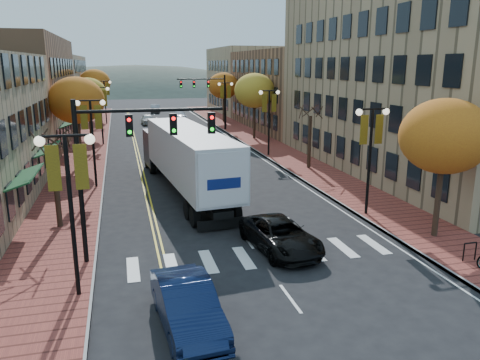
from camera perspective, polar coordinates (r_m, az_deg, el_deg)
ground at (r=19.43m, az=4.05°, el=-11.52°), size 200.00×200.00×0.00m
sidewalk_left at (r=49.91m, az=-18.08°, el=3.76°), size 4.00×85.00×0.15m
sidewalk_right at (r=51.91m, az=2.19°, el=4.81°), size 4.00×85.00×0.15m
building_left_mid at (r=53.89m, az=-26.93°, el=9.48°), size 12.00×24.00×11.00m
building_left_far at (r=78.51m, az=-23.08°, el=10.28°), size 12.00×26.00×9.50m
building_right_near at (r=40.58m, az=22.63°, el=11.75°), size 15.00×28.00×15.00m
building_right_mid at (r=63.47m, az=8.13°, el=10.84°), size 15.00×24.00×10.00m
building_right_far at (r=84.19m, az=2.33°, el=12.05°), size 15.00×20.00×11.00m
tree_left_a at (r=25.57m, az=-21.47°, el=-0.81°), size 0.28×0.28×4.20m
tree_left_b at (r=40.85m, az=-19.32°, el=9.14°), size 4.48×4.48×7.21m
tree_left_c at (r=56.80m, az=-18.04°, el=10.00°), size 4.16×4.16×6.69m
tree_left_d at (r=74.73m, az=-17.30°, el=11.28°), size 4.61×4.61×7.42m
tree_right_a at (r=23.91m, az=23.67°, el=4.88°), size 4.16×4.16×6.69m
tree_right_b at (r=38.07m, az=8.47°, el=4.62°), size 0.28×0.28×4.20m
tree_right_c at (r=52.76m, az=1.78°, el=10.84°), size 4.48×4.48×7.21m
tree_right_d at (r=68.27m, az=-2.03°, el=11.42°), size 4.35×4.35×7.00m
lamp_left_a at (r=17.19m, az=-20.13°, el=-0.55°), size 1.96×0.36×6.05m
lamp_left_b at (r=32.91m, az=-17.61°, el=6.26°), size 1.96×0.36×6.05m
lamp_left_c at (r=50.80m, az=-16.64°, el=8.84°), size 1.96×0.36×6.05m
lamp_left_d at (r=68.75m, az=-16.17°, el=10.08°), size 1.96×0.36×6.05m
lamp_right_a at (r=26.47m, az=15.65°, el=4.65°), size 1.96×0.36×6.05m
lamp_right_b at (r=42.87m, az=3.57°, el=8.54°), size 1.96×0.36×6.05m
lamp_right_c at (r=60.20m, az=-1.77°, el=10.13°), size 1.96×0.36×6.05m
traffic_mast_near at (r=19.90m, az=-13.70°, el=3.66°), size 6.10×0.35×7.00m
traffic_mast_far at (r=59.75m, az=-3.70°, el=10.68°), size 6.10×0.34×7.00m
semi_truck at (r=31.10m, az=-6.85°, el=3.12°), size 4.45×17.59×4.35m
navy_sedan at (r=15.68m, az=-6.44°, el=-14.95°), size 2.09×4.95×1.59m
black_suv at (r=21.64m, az=4.98°, el=-6.74°), size 3.01×5.41×1.43m
car_far_white at (r=67.82m, az=-11.21°, el=7.28°), size 1.81×4.28×1.44m
car_far_silver at (r=72.94m, az=-7.36°, el=7.85°), size 2.10×4.72×1.35m
car_far_oncoming at (r=84.28m, az=-10.27°, el=8.60°), size 1.99×4.57×1.46m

